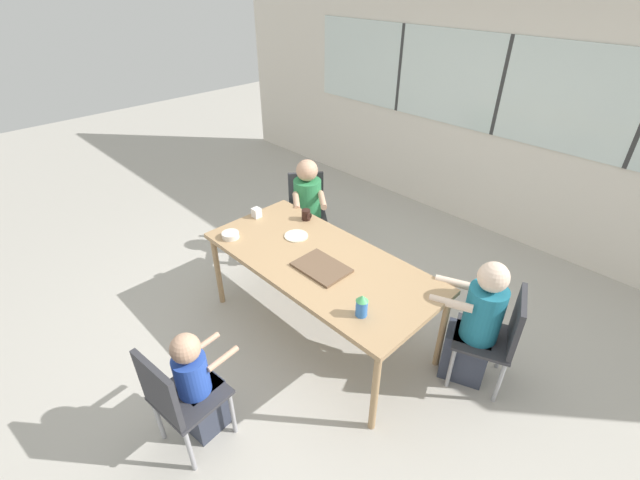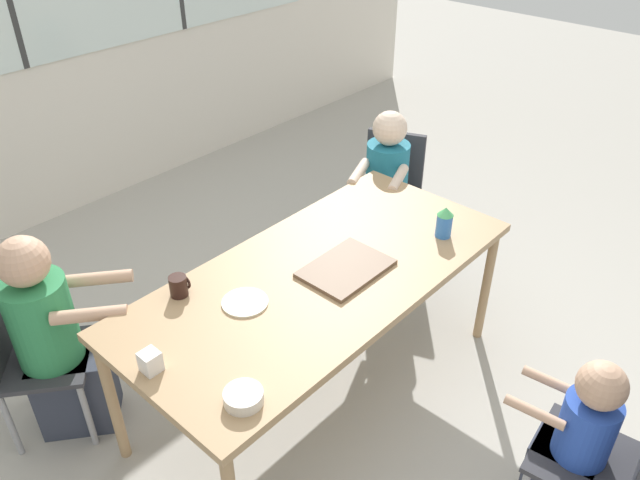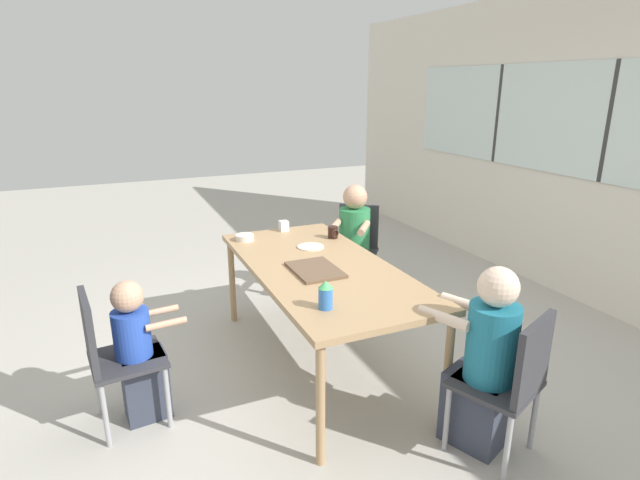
{
  "view_description": "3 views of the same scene",
  "coord_description": "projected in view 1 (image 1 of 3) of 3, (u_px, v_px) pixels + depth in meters",
  "views": [
    {
      "loc": [
        1.96,
        -1.91,
        2.71
      ],
      "look_at": [
        0.0,
        0.0,
        0.94
      ],
      "focal_mm": 24.0,
      "sensor_mm": 36.0,
      "label": 1
    },
    {
      "loc": [
        -1.71,
        -1.55,
        2.48
      ],
      "look_at": [
        0.0,
        0.0,
        0.94
      ],
      "focal_mm": 35.0,
      "sensor_mm": 36.0,
      "label": 2
    },
    {
      "loc": [
        2.94,
        -1.29,
        1.95
      ],
      "look_at": [
        0.0,
        0.0,
        0.94
      ],
      "focal_mm": 28.0,
      "sensor_mm": 36.0,
      "label": 3
    }
  ],
  "objects": [
    {
      "name": "chair_for_woman_green_shirt",
      "position": [
        307.0,
        205.0,
        4.66
      ],
      "size": [
        0.56,
        0.56,
        0.85
      ],
      "rotation": [
        0.0,
        0.0,
        -2.24
      ],
      "color": "#333338",
      "rests_on": "ground_plane"
    },
    {
      "name": "person_man_blue_shirt",
      "position": [
        475.0,
        327.0,
        3.1
      ],
      "size": [
        0.55,
        0.43,
        1.07
      ],
      "rotation": [
        0.0,
        0.0,
        -4.32
      ],
      "color": "#333847",
      "rests_on": "ground_plane"
    },
    {
      "name": "ground_plane",
      "position": [
        320.0,
        330.0,
        3.77
      ],
      "size": [
        16.0,
        16.0,
        0.0
      ],
      "primitive_type": "plane",
      "color": "#B2ADA3"
    },
    {
      "name": "plate_tortillas",
      "position": [
        296.0,
        236.0,
        3.64
      ],
      "size": [
        0.2,
        0.2,
        0.01
      ],
      "color": "beige",
      "rests_on": "dining_table"
    },
    {
      "name": "person_toddler",
      "position": [
        199.0,
        387.0,
        2.74
      ],
      "size": [
        0.25,
        0.41,
        0.9
      ],
      "rotation": [
        0.0,
        0.0,
        0.11
      ],
      "color": "#333847",
      "rests_on": "ground_plane"
    },
    {
      "name": "milk_carton_small",
      "position": [
        257.0,
        213.0,
        3.9
      ],
      "size": [
        0.07,
        0.07,
        0.09
      ],
      "color": "silver",
      "rests_on": "dining_table"
    },
    {
      "name": "chair_for_man_blue_shirt",
      "position": [
        499.0,
        333.0,
        3.04
      ],
      "size": [
        0.52,
        0.52,
        0.85
      ],
      "rotation": [
        0.0,
        0.0,
        -4.32
      ],
      "color": "#333338",
      "rests_on": "ground_plane"
    },
    {
      "name": "sippy_cup",
      "position": [
        362.0,
        305.0,
        2.78
      ],
      "size": [
        0.08,
        0.08,
        0.16
      ],
      "color": "blue",
      "rests_on": "dining_table"
    },
    {
      "name": "dining_table",
      "position": [
        320.0,
        265.0,
        3.39
      ],
      "size": [
        1.95,
        0.9,
        0.76
      ],
      "color": "tan",
      "rests_on": "ground_plane"
    },
    {
      "name": "bowl_white_shallow",
      "position": [
        231.0,
        235.0,
        3.61
      ],
      "size": [
        0.15,
        0.15,
        0.05
      ],
      "color": "silver",
      "rests_on": "dining_table"
    },
    {
      "name": "food_tray_dark",
      "position": [
        322.0,
        267.0,
        3.25
      ],
      "size": [
        0.41,
        0.29,
        0.02
      ],
      "color": "brown",
      "rests_on": "dining_table"
    },
    {
      "name": "wall_back_with_windows",
      "position": [
        499.0,
        108.0,
        4.58
      ],
      "size": [
        8.4,
        0.08,
        2.8
      ],
      "color": "silver",
      "rests_on": "ground_plane"
    },
    {
      "name": "chair_for_toddler",
      "position": [
        175.0,
        396.0,
        2.6
      ],
      "size": [
        0.44,
        0.44,
        0.85
      ],
      "rotation": [
        0.0,
        0.0,
        0.11
      ],
      "color": "#333338",
      "rests_on": "ground_plane"
    },
    {
      "name": "coffee_mug",
      "position": [
        306.0,
        215.0,
        3.86
      ],
      "size": [
        0.09,
        0.08,
        0.1
      ],
      "color": "black",
      "rests_on": "dining_table"
    },
    {
      "name": "person_woman_green_shirt",
      "position": [
        308.0,
        213.0,
        4.52
      ],
      "size": [
        0.58,
        0.54,
        1.08
      ],
      "rotation": [
        0.0,
        0.0,
        -2.24
      ],
      "color": "#333847",
      "rests_on": "ground_plane"
    }
  ]
}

